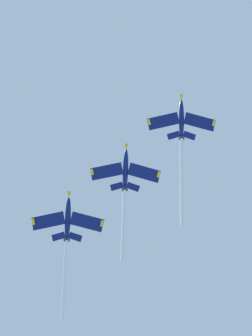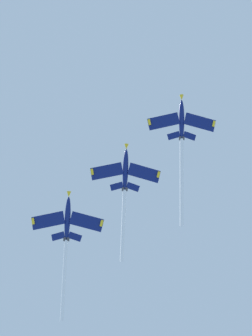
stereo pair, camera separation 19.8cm
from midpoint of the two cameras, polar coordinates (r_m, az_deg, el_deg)
jet_lead at (r=157.73m, az=5.81°, el=2.57°), size 34.63×19.91×19.12m
jet_second at (r=152.86m, az=-0.16°, el=-2.04°), size 29.60×19.95×17.40m
jet_third at (r=150.18m, az=-6.28°, el=-7.18°), size 30.71×19.93×17.77m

